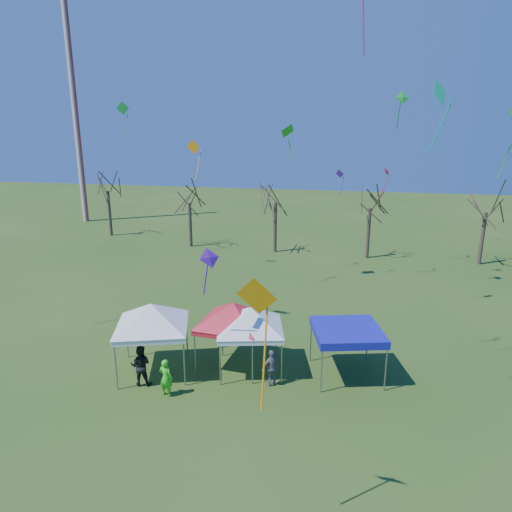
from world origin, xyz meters
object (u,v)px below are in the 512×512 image
(tree_1, at_px, (189,187))
(tent_white_west, at_px, (151,308))
(tent_white_mid, at_px, (250,312))
(person_dark, at_px, (141,365))
(person_green, at_px, (166,378))
(tent_blue, at_px, (347,332))
(radio_mast, at_px, (76,117))
(tree_3, at_px, (371,190))
(person_grey, at_px, (272,368))
(tree_2, at_px, (276,184))
(tent_red, at_px, (233,307))
(tree_0, at_px, (106,175))
(tree_4, at_px, (488,193))

(tree_1, xyz_separation_m, tent_white_west, (6.54, -23.04, -2.61))
(tent_white_mid, relative_size, person_dark, 2.13)
(person_green, height_order, person_dark, person_dark)
(tree_1, height_order, tent_blue, tree_1)
(radio_mast, relative_size, tree_1, 3.31)
(radio_mast, distance_m, tent_white_west, 41.24)
(tree_3, bearing_deg, tent_white_mid, -105.37)
(radio_mast, xyz_separation_m, tent_white_west, (23.77, -32.39, -9.32))
(person_grey, bearing_deg, tent_white_west, -38.07)
(tent_white_mid, bearing_deg, tree_1, 116.52)
(tree_2, distance_m, tent_red, 21.72)
(tent_white_mid, bearing_deg, person_green, -135.75)
(radio_mast, distance_m, tree_3, 36.04)
(tent_red, xyz_separation_m, tent_blue, (5.33, 0.15, -0.84))
(tree_1, distance_m, tree_3, 16.81)
(tree_3, height_order, tent_blue, tree_3)
(person_green, bearing_deg, tent_red, -113.49)
(tree_0, xyz_separation_m, tent_red, (20.15, -24.42, -3.46))
(tree_0, distance_m, tent_red, 31.85)
(tree_1, xyz_separation_m, tent_red, (10.07, -21.68, -2.76))
(tent_blue, bearing_deg, tree_3, 86.18)
(tree_0, xyz_separation_m, tent_white_west, (16.62, -25.77, -3.30))
(tent_white_west, height_order, person_green, tent_white_west)
(tent_white_mid, height_order, tent_red, tent_red)
(tree_2, bearing_deg, tent_red, -85.53)
(tree_4, bearing_deg, tent_white_mid, -125.51)
(tree_1, bearing_deg, tree_4, -1.42)
(tree_0, xyz_separation_m, tree_4, (36.20, -3.38, -0.43))
(radio_mast, bearing_deg, tree_4, -12.99)
(tent_white_west, relative_size, person_dark, 2.25)
(tree_2, distance_m, tent_white_mid, 22.06)
(radio_mast, distance_m, person_grey, 45.34)
(tree_1, xyz_separation_m, tree_4, (26.12, -0.65, 0.27))
(tent_blue, distance_m, person_green, 8.32)
(tree_2, bearing_deg, tent_blue, -71.76)
(tent_white_mid, height_order, person_dark, tent_white_mid)
(tree_1, relative_size, tent_white_west, 1.77)
(tree_0, relative_size, person_green, 4.94)
(person_green, xyz_separation_m, person_dark, (-1.45, 0.59, 0.09))
(tree_4, bearing_deg, tent_red, -127.34)
(radio_mast, xyz_separation_m, tree_2, (25.63, -9.62, -6.21))
(tree_4, xyz_separation_m, person_dark, (-19.67, -23.64, -5.11))
(tree_3, bearing_deg, tree_2, 177.73)
(tree_4, height_order, person_grey, tree_4)
(tent_white_west, xyz_separation_m, tent_blue, (8.87, 1.51, -1.00))
(tent_white_west, distance_m, person_dark, 2.57)
(radio_mast, height_order, person_grey, radio_mast)
(tent_white_west, height_order, person_dark, tent_white_west)
(tent_red, bearing_deg, person_green, -124.12)
(tent_white_west, bearing_deg, person_grey, -0.72)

